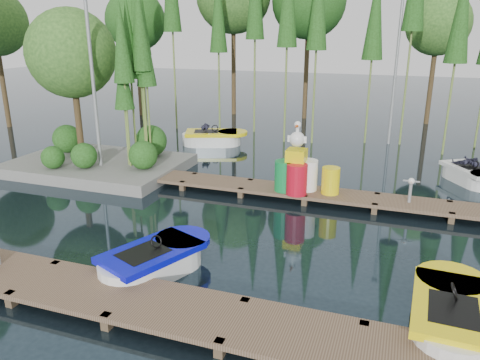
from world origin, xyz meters
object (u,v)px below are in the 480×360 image
(island, at_px, (88,83))
(yellow_barrel, at_px, (331,181))
(boat_yellow_far, at_px, (213,138))
(drum_cluster, at_px, (296,171))
(boat_blue, at_px, (154,262))

(island, bearing_deg, yellow_barrel, -5.03)
(boat_yellow_far, bearing_deg, island, -119.34)
(island, relative_size, drum_cluster, 3.12)
(boat_blue, bearing_deg, island, 156.58)
(boat_blue, xyz_separation_m, drum_cluster, (1.87, 5.42, 0.67))
(boat_blue, height_order, boat_yellow_far, boat_yellow_far)
(yellow_barrel, bearing_deg, drum_cluster, -171.21)
(boat_blue, relative_size, drum_cluster, 1.38)
(drum_cluster, bearing_deg, yellow_barrel, 8.79)
(island, bearing_deg, drum_cluster, -6.79)
(island, height_order, drum_cluster, island)
(boat_yellow_far, xyz_separation_m, yellow_barrel, (6.23, -5.65, 0.39))
(boat_yellow_far, height_order, drum_cluster, drum_cluster)
(drum_cluster, bearing_deg, boat_yellow_far, 131.85)
(island, height_order, boat_yellow_far, island)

